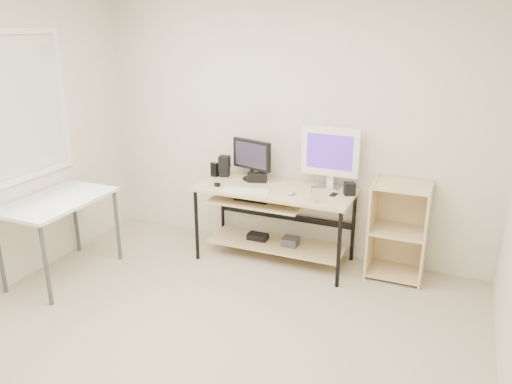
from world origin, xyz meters
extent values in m
cube|color=#B7A68C|center=(0.00, 0.00, -0.01)|extent=(4.00, 4.00, 0.01)
cube|color=beige|center=(0.00, 2.00, 1.30)|extent=(4.00, 0.01, 2.60)
cube|color=white|center=(-1.98, 0.60, 1.55)|extent=(0.01, 1.00, 1.20)
cube|color=#D4BB86|center=(0.00, 1.66, 0.73)|extent=(1.50, 0.65, 0.03)
cube|color=#D4BB86|center=(-0.15, 1.60, 0.62)|extent=(0.90, 0.49, 0.02)
cube|color=#D4BB86|center=(0.00, 1.71, 0.15)|extent=(1.35, 0.46, 0.02)
cube|color=black|center=(-0.20, 1.60, 0.64)|extent=(0.33, 0.22, 0.01)
cylinder|color=black|center=(0.05, 1.55, 0.64)|extent=(0.14, 0.01, 0.01)
cube|color=#3F3F42|center=(0.15, 1.71, 0.20)|extent=(0.15, 0.15, 0.08)
cube|color=black|center=(-0.20, 1.71, 0.19)|extent=(0.20, 0.12, 0.06)
cylinder|color=black|center=(-0.71, 1.37, 0.36)|extent=(0.04, 0.04, 0.72)
cylinder|color=black|center=(-0.71, 1.94, 0.36)|extent=(0.04, 0.04, 0.72)
cylinder|color=black|center=(0.71, 1.37, 0.36)|extent=(0.04, 0.04, 0.72)
cylinder|color=black|center=(0.71, 1.94, 0.36)|extent=(0.04, 0.04, 0.72)
cube|color=white|center=(-1.68, 0.60, 0.73)|extent=(0.60, 1.00, 0.03)
cylinder|color=#3F3F42|center=(-1.94, 0.14, 0.36)|extent=(0.04, 0.04, 0.72)
cylinder|color=#3F3F42|center=(-1.94, 1.06, 0.36)|extent=(0.04, 0.04, 0.72)
cylinder|color=#3F3F42|center=(-1.42, 0.14, 0.36)|extent=(0.04, 0.04, 0.72)
cylinder|color=#3F3F42|center=(-1.42, 1.06, 0.36)|extent=(0.04, 0.04, 0.72)
cube|color=beige|center=(0.91, 1.78, 0.45)|extent=(0.02, 0.40, 0.90)
cube|color=beige|center=(1.39, 1.78, 0.45)|extent=(0.02, 0.40, 0.90)
cube|color=beige|center=(1.15, 1.97, 0.45)|extent=(0.50, 0.02, 0.90)
cube|color=beige|center=(1.15, 1.78, 0.04)|extent=(0.46, 0.38, 0.02)
cube|color=beige|center=(1.15, 1.78, 0.45)|extent=(0.46, 0.38, 0.02)
cube|color=beige|center=(1.15, 1.78, 0.88)|extent=(0.46, 0.38, 0.02)
cylinder|color=black|center=(-0.31, 1.81, 0.76)|extent=(0.18, 0.18, 0.02)
cylinder|color=black|center=(-0.31, 1.81, 0.81)|extent=(0.04, 0.04, 0.09)
cube|color=black|center=(-0.31, 1.81, 1.01)|extent=(0.44, 0.17, 0.29)
cube|color=black|center=(-0.31, 1.79, 1.01)|extent=(0.36, 0.11, 0.24)
cube|color=silver|center=(0.46, 1.87, 0.76)|extent=(0.20, 0.18, 0.02)
cylinder|color=silver|center=(0.46, 1.87, 0.82)|extent=(0.05, 0.05, 0.11)
cube|color=white|center=(0.46, 1.87, 1.11)|extent=(0.55, 0.06, 0.46)
cube|color=#4F28AD|center=(0.46, 1.84, 1.11)|extent=(0.47, 0.01, 0.37)
cube|color=white|center=(-0.21, 1.46, 0.76)|extent=(0.44, 0.20, 0.01)
ellipsoid|color=silver|center=(0.20, 1.55, 0.77)|extent=(0.07, 0.10, 0.04)
cube|color=black|center=(-0.23, 1.77, 0.80)|extent=(0.20, 0.13, 0.09)
cube|color=black|center=(-0.62, 1.82, 0.79)|extent=(0.11, 0.11, 0.08)
cube|color=black|center=(-0.62, 1.82, 0.90)|extent=(0.12, 0.12, 0.13)
cube|color=black|center=(0.69, 1.74, 0.81)|extent=(0.13, 0.13, 0.12)
cube|color=black|center=(-0.70, 1.77, 0.82)|extent=(0.08, 0.06, 0.15)
cylinder|color=black|center=(-0.54, 1.49, 0.76)|extent=(0.08, 0.08, 0.03)
cube|color=black|center=(0.56, 1.68, 0.75)|extent=(0.06, 0.10, 0.01)
cylinder|color=#A26C49|center=(0.45, 1.44, 0.75)|extent=(0.10, 0.10, 0.01)
cylinder|color=white|center=(0.45, 1.44, 0.82)|extent=(0.08, 0.08, 0.13)
camera|label=1|loc=(1.59, -2.55, 2.25)|focal=35.00mm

